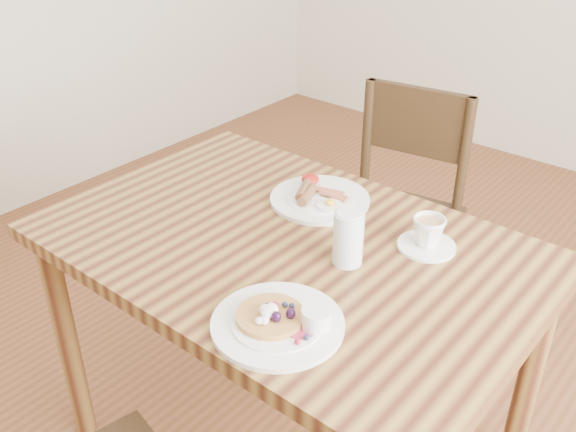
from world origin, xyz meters
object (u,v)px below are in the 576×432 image
at_px(teacup_saucer, 428,235).
at_px(chair_far, 396,205).
at_px(water_glass, 348,238).
at_px(dining_table, 288,274).
at_px(breakfast_plate, 318,197).
at_px(pancake_plate, 280,321).

bearing_deg(teacup_saucer, chair_far, 125.89).
distance_m(teacup_saucer, water_glass, 0.21).
height_order(dining_table, water_glass, water_glass).
distance_m(dining_table, chair_far, 0.76).
bearing_deg(water_glass, breakfast_plate, 140.21).
relative_size(pancake_plate, breakfast_plate, 1.00).
distance_m(dining_table, teacup_saucer, 0.36).
bearing_deg(breakfast_plate, pancake_plate, -60.76).
distance_m(dining_table, water_glass, 0.23).
xyz_separation_m(pancake_plate, water_glass, (-0.03, 0.27, 0.05)).
relative_size(pancake_plate, water_glass, 2.10).
bearing_deg(water_glass, chair_far, 111.47).
bearing_deg(teacup_saucer, breakfast_plate, 176.91).
height_order(chair_far, teacup_saucer, chair_far).
distance_m(pancake_plate, teacup_saucer, 0.46).
height_order(breakfast_plate, water_glass, water_glass).
height_order(chair_far, pancake_plate, chair_far).
relative_size(breakfast_plate, teacup_saucer, 1.93).
bearing_deg(chair_far, pancake_plate, 98.64).
height_order(pancake_plate, water_glass, water_glass).
distance_m(chair_far, pancake_plate, 1.07).
bearing_deg(water_glass, pancake_plate, -83.54).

